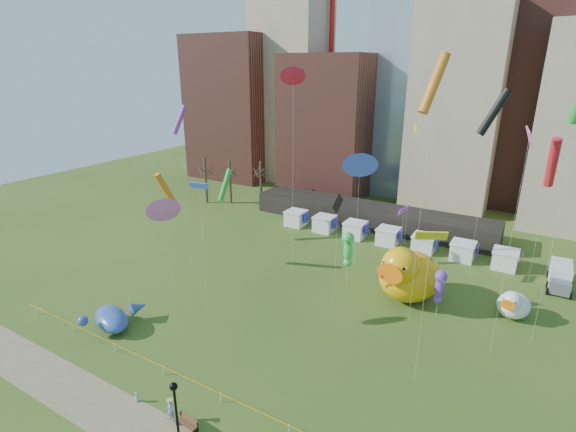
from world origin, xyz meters
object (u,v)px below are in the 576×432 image
Objects in this scene: seahorse_green at (348,247)px; lamppost at (176,406)px; seahorse_purple at (440,284)px; box_truck at (560,276)px; woman at (171,410)px; toddler at (137,397)px; park_bench at (188,422)px; whale_inflatable at (113,318)px; big_duck at (408,274)px; small_duck at (513,304)px.

seahorse_green is 26.39m from lamppost.
seahorse_purple is 0.88× the size of box_truck.
toddler is (-3.58, 0.00, -0.44)m from woman.
park_bench is (-11.67, -23.50, -3.15)m from seahorse_purple.
whale_inflatable reaches higher than park_bench.
big_duck reaches higher than box_truck.
park_bench is 1.53m from woman.
big_duck reaches higher than park_bench.
small_duck is at bearing 23.03° from big_duck.
park_bench is at bearing -4.13° from woman.
lamppost is at bearing -132.67° from seahorse_purple.
seahorse_purple reaches higher than park_bench.
park_bench is 43.46m from box_truck.
whale_inflatable is at bearing -127.07° from big_duck.
toddler is (-6.23, -25.13, -4.35)m from seahorse_green.
big_duck is 7.09m from seahorse_green.
small_duck reaches higher than park_bench.
lamppost is (15.23, -6.92, 2.10)m from whale_inflatable.
seahorse_green is 3.82× the size of woman.
park_bench reaches higher than toddler.
small_duck is 0.89× the size of lamppost.
big_duck is 1.57× the size of box_truck.
big_duck is 11.11× the size of toddler.
seahorse_green is at bearing 71.34° from whale_inflatable.
small_duck is 10.86m from box_truck.
woman is at bearing -97.64° from seahorse_green.
small_duck is (10.20, 1.94, -1.56)m from big_duck.
big_duck is 1.47× the size of whale_inflatable.
big_duck is 10.50m from small_duck.
park_bench is (-18.25, -27.22, -0.99)m from small_duck.
box_truck is 44.31m from woman.
whale_inflatable is 3.50× the size of park_bench.
seahorse_purple is at bearing -10.02° from seahorse_green.
box_truck is at bearing 33.99° from seahorse_purple.
park_bench is 0.35× the size of lamppost.
woman reaches higher than toddler.
seahorse_green reaches higher than park_bench.
seahorse_green is 25.57m from woman.
whale_inflatable is at bearing -131.08° from seahorse_green.
toddler is at bearing -126.64° from box_truck.
small_duck reaches higher than toddler.
whale_inflatable is (-33.05, -21.57, -0.48)m from small_duck.
small_duck reaches higher than whale_inflatable.
park_bench is 5.07m from toddler.
box_truck is at bearing 80.80° from small_duck.
box_truck reaches higher than woman.
whale_inflatable is at bearing -139.96° from box_truck.
lamppost reaches higher than whale_inflatable.
lamppost is 2.97× the size of woman.
seahorse_purple is 3.02× the size of woman.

